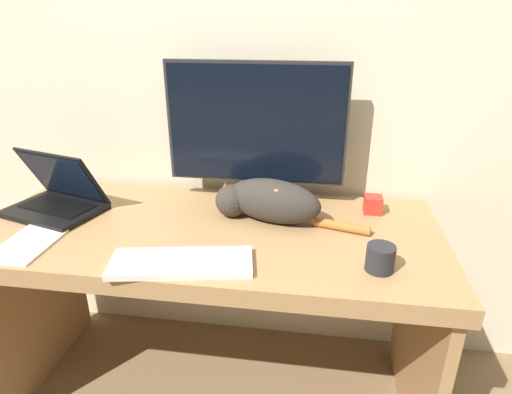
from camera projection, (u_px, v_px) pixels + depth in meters
name	position (u px, v px, depth m)	size (l,w,h in m)	color
wall_back	(230.00, 46.00, 1.61)	(6.40, 0.06, 2.60)	beige
desk	(212.00, 264.00, 1.53)	(1.56, 0.68, 0.74)	#A37A4C
monitor	(256.00, 130.00, 1.56)	(0.66, 0.17, 0.53)	#282828
laptop	(57.00, 199.00, 1.57)	(0.38, 0.32, 0.23)	black
external_keyboard	(181.00, 263.00, 1.24)	(0.43, 0.22, 0.02)	white
cat	(267.00, 200.00, 1.49)	(0.54, 0.22, 0.15)	#332D28
coffee_mug	(380.00, 258.00, 1.21)	(0.08, 0.08, 0.08)	#232328
paper_notepad	(30.00, 242.00, 1.36)	(0.16, 0.27, 0.01)	white
small_toy	(373.00, 205.00, 1.56)	(0.06, 0.06, 0.06)	red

